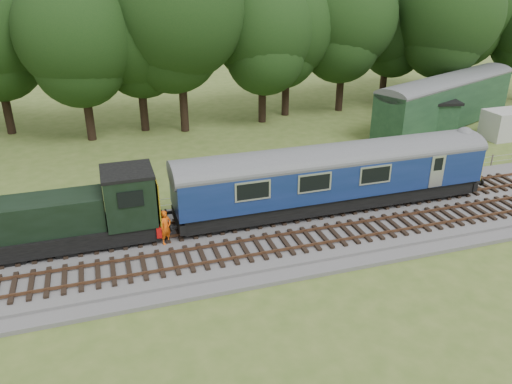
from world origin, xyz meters
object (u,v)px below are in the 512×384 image
object	(u,v)px
worker	(166,227)
parked_coach	(447,98)
shunter_loco	(74,217)
dmu_railcar	(334,172)
caravan	(512,124)

from	to	relation	value
worker	parked_coach	world-z (taller)	parked_coach
shunter_loco	parked_coach	xyz separation A→B (m)	(31.08, 12.76, 0.54)
dmu_railcar	parked_coach	distance (m)	21.38
worker	parked_coach	xyz separation A→B (m)	(26.82, 13.87, 1.26)
worker	caravan	distance (m)	31.62
dmu_railcar	worker	size ratio (longest dim) A/B	9.99
parked_coach	caravan	world-z (taller)	parked_coach
parked_coach	caravan	bearing A→B (deg)	-75.98
dmu_railcar	worker	distance (m)	9.83
shunter_loco	caravan	world-z (taller)	shunter_loco
dmu_railcar	parked_coach	world-z (taller)	parked_coach
worker	parked_coach	size ratio (longest dim) A/B	0.10
shunter_loco	caravan	bearing A→B (deg)	13.63
shunter_loco	worker	world-z (taller)	shunter_loco
shunter_loco	worker	distance (m)	4.46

